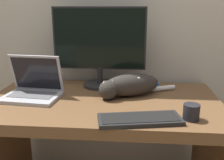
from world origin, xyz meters
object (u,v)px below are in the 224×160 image
object	(u,v)px
external_keyboard	(140,119)
laptop	(33,89)
monitor	(99,45)
coffee_mug	(191,112)
cat	(129,85)

from	to	relation	value
external_keyboard	laptop	bearing A→B (deg)	144.42
monitor	coffee_mug	xyz separation A→B (m)	(0.51, -0.51, -0.24)
cat	coffee_mug	world-z (taller)	cat
coffee_mug	laptop	bearing A→B (deg)	164.24
cat	coffee_mug	distance (m)	0.44
monitor	laptop	size ratio (longest dim) A/B	1.78
cat	coffee_mug	bearing A→B (deg)	-69.60
coffee_mug	external_keyboard	bearing A→B (deg)	-170.01
laptop	coffee_mug	distance (m)	0.91
laptop	coffee_mug	bearing A→B (deg)	-10.29
monitor	cat	xyz separation A→B (m)	(0.20, -0.19, -0.21)
monitor	external_keyboard	bearing A→B (deg)	-64.60
laptop	coffee_mug	xyz separation A→B (m)	(0.88, -0.25, -0.01)
monitor	laptop	bearing A→B (deg)	-144.28
external_keyboard	cat	size ratio (longest dim) A/B	0.88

